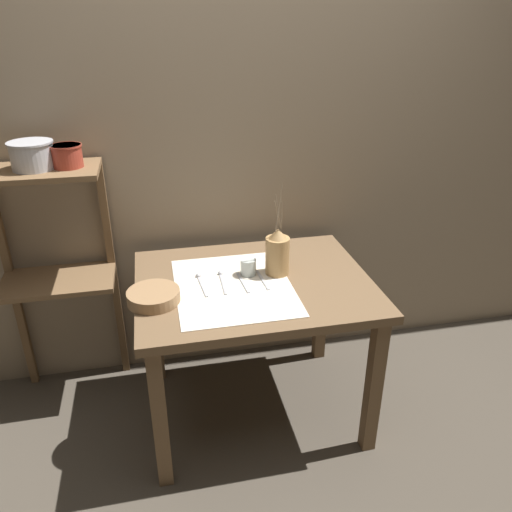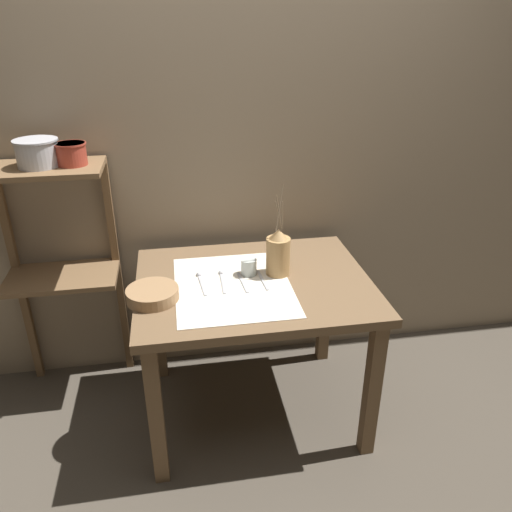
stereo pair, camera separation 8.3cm
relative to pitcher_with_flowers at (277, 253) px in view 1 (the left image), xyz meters
name	(u,v)px [view 1 (the left image)]	position (x,y,z in m)	size (l,w,h in m)	color
ground_plane	(254,407)	(-0.12, -0.04, -0.84)	(12.00, 12.00, 0.00)	#473F35
stone_wall_back	(232,149)	(-0.12, 0.48, 0.36)	(7.00, 0.06, 2.40)	gray
wooden_table	(254,300)	(-0.12, -0.04, -0.21)	(1.04, 0.82, 0.74)	brown
wooden_shelf_unit	(53,245)	(-1.00, 0.31, 0.00)	(0.52, 0.31, 1.21)	brown
linen_cloth	(234,286)	(-0.22, -0.08, -0.10)	(0.50, 0.61, 0.00)	beige
pitcher_with_flowers	(277,253)	(0.00, 0.00, 0.00)	(0.11, 0.11, 0.43)	#A87F4C
wooden_bowl	(154,296)	(-0.56, -0.14, -0.08)	(0.22, 0.22, 0.05)	#8E6B47
glass_tumbler_near	(248,267)	(-0.13, 0.01, -0.06)	(0.07, 0.07, 0.07)	#B7C1BC
spoon_inner	(200,280)	(-0.35, 0.00, -0.10)	(0.03, 0.20, 0.02)	#A8A8AD
spoon_outer	(221,277)	(-0.26, 0.00, -0.10)	(0.02, 0.20, 0.02)	#A8A8AD
knife_center	(243,283)	(-0.17, -0.06, -0.10)	(0.03, 0.19, 0.00)	#A8A8AD
fork_outer	(263,280)	(-0.08, -0.05, -0.10)	(0.02, 0.19, 0.00)	#A8A8AD
metal_pot_large	(32,155)	(-1.00, 0.27, 0.43)	(0.19, 0.19, 0.12)	#A8A8AD
metal_pot_small	(67,155)	(-0.87, 0.27, 0.42)	(0.13, 0.13, 0.10)	#9E3828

